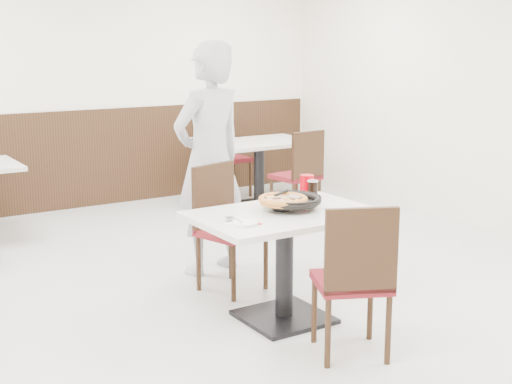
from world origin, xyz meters
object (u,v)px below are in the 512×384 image
bg_table_right (259,174)px  bg_chair_right_far (230,157)px  chair_far (232,229)px  chair_near (351,278)px  diner_person (209,159)px  pizza_pan (291,203)px  pizza (283,202)px  cola_glass (313,191)px  red_cup (307,186)px  main_table (284,266)px  side_plate (245,223)px  bg_chair_right_near (295,174)px

bg_table_right → bg_chair_right_far: 0.67m
chair_far → chair_near: bearing=74.7°
chair_near → diner_person: diner_person is taller
pizza_pan → bg_chair_right_far: bg_chair_right_far is taller
bg_table_right → pizza: bearing=-120.0°
cola_glass → bg_chair_right_far: size_ratio=0.14×
cola_glass → bg_table_right: size_ratio=0.11×
pizza_pan → red_cup: red_cup is taller
pizza_pan → pizza: size_ratio=1.20×
main_table → cola_glass: cola_glass is taller
diner_person → bg_chair_right_far: bearing=-135.9°
pizza → side_plate: size_ratio=1.91×
cola_glass → bg_chair_right_near: 2.46m
side_plate → bg_chair_right_far: 4.28m
chair_far → bg_table_right: bearing=-143.4°
pizza → cola_glass: bearing=23.7°
main_table → bg_table_right: same height
red_cup → chair_near: bearing=-111.3°
chair_far → diner_person: bearing=-116.0°
pizza → bg_table_right: size_ratio=0.26×
red_cup → chair_far: bearing=136.3°
chair_far → side_plate: chair_far is taller
chair_near → pizza_pan: (0.05, 0.70, 0.32)m
pizza_pan → side_plate: pizza_pan is taller
side_plate → bg_table_right: 3.72m
side_plate → red_cup: size_ratio=1.00×
bg_chair_right_near → bg_chair_right_far: size_ratio=1.00×
cola_glass → red_cup: 0.11m
diner_person → bg_chair_right_near: size_ratio=1.96×
red_cup → bg_table_right: bearing=64.1°
chair_far → pizza: size_ratio=3.10×
chair_near → bg_table_right: chair_near is taller
diner_person → bg_table_right: (1.60, 1.76, -0.56)m
main_table → bg_chair_right_near: bearing=53.0°
pizza → bg_table_right: 3.37m
bg_chair_right_near → bg_chair_right_far: bearing=84.5°
main_table → chair_near: (0.03, -0.65, 0.10)m
pizza_pan → red_cup: 0.42m
main_table → bg_chair_right_far: bearing=64.9°
chair_far → red_cup: bearing=119.7°
chair_far → cola_glass: size_ratio=7.31×
cola_glass → pizza_pan: bearing=-152.0°
diner_person → bg_table_right: diner_person is taller
pizza → bg_table_right: bearing=60.0°
red_cup → bg_chair_right_far: (1.28, 3.29, -0.35)m
side_plate → cola_glass: bearing=23.5°
side_plate → bg_table_right: side_plate is taller
diner_person → red_cup: bearing=97.9°
diner_person → side_plate: bearing=57.7°
main_table → pizza: bearing=70.4°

